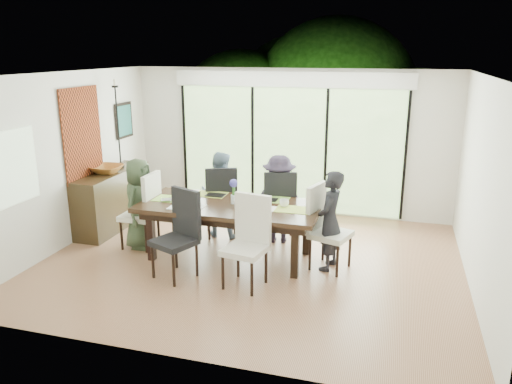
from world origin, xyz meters
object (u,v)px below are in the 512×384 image
(cup_c, at_px, (284,203))
(person_right_end, at_px, (330,221))
(chair_right_end, at_px, (331,228))
(person_far_left, at_px, (220,194))
(person_left_end, at_px, (140,203))
(person_far_right, at_px, (279,199))
(chair_far_left, at_px, (221,200))
(chair_near_left, at_px, (174,235))
(bowl, at_px, (107,169))
(cup_a, at_px, (189,194))
(chair_left_end, at_px, (139,210))
(cup_b, at_px, (237,204))
(table_top, at_px, (230,206))
(chair_far_right, at_px, (279,205))
(vase, at_px, (234,199))
(chair_near_right, at_px, (245,243))
(sideboard, at_px, (113,199))
(laptop, at_px, (174,200))

(cup_c, bearing_deg, person_right_end, -8.37)
(chair_right_end, bearing_deg, person_far_left, 84.52)
(person_left_end, distance_m, person_far_right, 2.19)
(chair_far_left, bearing_deg, chair_near_left, 64.72)
(bowl, bearing_deg, cup_a, -14.85)
(chair_right_end, bearing_deg, chair_left_end, 107.58)
(cup_b, bearing_deg, person_far_right, 66.73)
(table_top, distance_m, person_left_end, 1.48)
(chair_far_right, height_order, person_left_end, person_left_end)
(chair_far_right, height_order, vase, chair_far_right)
(person_right_end, bearing_deg, table_top, -80.22)
(table_top, bearing_deg, chair_right_end, 0.00)
(person_left_end, bearing_deg, vase, -88.07)
(person_left_end, distance_m, person_far_left, 1.32)
(chair_near_right, distance_m, person_right_end, 1.31)
(cup_a, bearing_deg, sideboard, 162.05)
(chair_near_left, height_order, laptop, chair_near_left)
(person_far_left, xyz_separation_m, person_far_right, (1.00, -0.00, 0.00))
(person_right_end, xyz_separation_m, cup_b, (-1.33, -0.10, 0.17))
(cup_c, bearing_deg, sideboard, 169.37)
(table_top, bearing_deg, chair_near_right, -60.11)
(cup_a, height_order, cup_b, cup_a)
(chair_far_right, relative_size, sideboard, 0.69)
(cup_b, bearing_deg, person_far_left, 122.83)
(table_top, distance_m, chair_near_right, 1.02)
(table_top, relative_size, person_right_end, 1.86)
(table_top, distance_m, person_far_left, 0.95)
(chair_far_left, height_order, chair_near_left, same)
(laptop, relative_size, cup_a, 2.66)
(chair_left_end, bearing_deg, person_right_end, 90.10)
(laptop, xyz_separation_m, cup_c, (1.65, 0.20, 0.04))
(cup_b, height_order, bowl, bowl)
(chair_near_right, bearing_deg, chair_left_end, 166.80)
(cup_c, bearing_deg, vase, -176.19)
(person_left_end, bearing_deg, chair_near_right, -113.66)
(person_far_right, distance_m, cup_c, 0.79)
(vase, bearing_deg, chair_far_right, 57.99)
(chair_left_end, bearing_deg, person_far_right, 112.14)
(bowl, bearing_deg, sideboard, 90.00)
(chair_far_left, height_order, chair_near_right, same)
(chair_far_right, bearing_deg, chair_right_end, 121.69)
(chair_far_left, bearing_deg, laptop, 43.55)
(person_far_left, distance_m, vase, 0.94)
(chair_near_left, relative_size, cup_c, 8.87)
(laptop, distance_m, sideboard, 1.78)
(table_top, height_order, chair_left_end, chair_left_end)
(sideboard, bearing_deg, cup_a, -17.95)
(cup_a, height_order, sideboard, sideboard)
(cup_c, xyz_separation_m, bowl, (-3.20, 0.50, 0.18))
(cup_a, height_order, cup_c, same)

